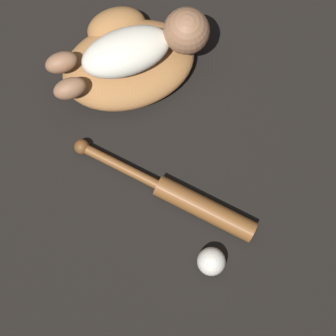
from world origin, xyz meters
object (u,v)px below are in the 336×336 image
at_px(baseball_glove, 127,60).
at_px(baseball_bat, 186,199).
at_px(baseball, 211,261).
at_px(baby_figure, 141,48).

xyz_separation_m(baseball_glove, baseball_bat, (0.10, -0.36, -0.02)).
xyz_separation_m(baseball_glove, baseball, (0.14, -0.52, -0.01)).
relative_size(baseball_glove, baby_figure, 0.92).
bearing_deg(baseball_bat, baby_figure, 99.59).
relative_size(baseball_glove, baseball, 5.43).
xyz_separation_m(baby_figure, baseball_bat, (0.06, -0.35, -0.11)).
bearing_deg(baseball, baby_figure, 100.95).
xyz_separation_m(baby_figure, baseball, (0.10, -0.51, -0.10)).
bearing_deg(baseball_glove, baby_figure, -14.65).
bearing_deg(baseball_glove, baseball_bat, -74.72).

